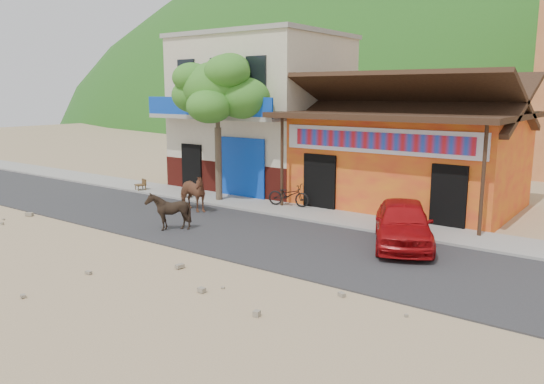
{
  "coord_description": "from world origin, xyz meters",
  "views": [
    {
      "loc": [
        10.1,
        -10.44,
        4.55
      ],
      "look_at": [
        0.22,
        3.0,
        1.4
      ],
      "focal_mm": 35.0,
      "sensor_mm": 36.0,
      "label": 1
    }
  ],
  "objects_px": {
    "cow_tan": "(191,193)",
    "cow_dark": "(168,211)",
    "tree": "(218,128)",
    "cafe_chair_left": "(140,180)",
    "scooter": "(289,195)",
    "red_car": "(403,223)",
    "cafe_chair_right": "(187,188)"
  },
  "relations": [
    {
      "from": "cafe_chair_right",
      "to": "cafe_chair_left",
      "type": "bearing_deg",
      "value": 156.15
    },
    {
      "from": "cow_tan",
      "to": "cow_dark",
      "type": "xyz_separation_m",
      "value": [
        1.45,
        -2.51,
        -0.08
      ]
    },
    {
      "from": "cafe_chair_left",
      "to": "cafe_chair_right",
      "type": "distance_m",
      "value": 3.0
    },
    {
      "from": "cow_dark",
      "to": "cafe_chair_left",
      "type": "distance_m",
      "value": 7.4
    },
    {
      "from": "cow_tan",
      "to": "cafe_chair_left",
      "type": "bearing_deg",
      "value": 79.75
    },
    {
      "from": "cow_dark",
      "to": "red_car",
      "type": "height_order",
      "value": "red_car"
    },
    {
      "from": "tree",
      "to": "scooter",
      "type": "xyz_separation_m",
      "value": [
        3.1,
        0.64,
        -2.55
      ]
    },
    {
      "from": "tree",
      "to": "cow_dark",
      "type": "xyz_separation_m",
      "value": [
        1.82,
        -4.52,
        -2.44
      ]
    },
    {
      "from": "tree",
      "to": "cafe_chair_left",
      "type": "bearing_deg",
      "value": -173.52
    },
    {
      "from": "cow_dark",
      "to": "cafe_chair_right",
      "type": "distance_m",
      "value": 5.15
    },
    {
      "from": "tree",
      "to": "red_car",
      "type": "xyz_separation_m",
      "value": [
        8.77,
        -1.59,
        -2.39
      ]
    },
    {
      "from": "cow_dark",
      "to": "cafe_chair_left",
      "type": "bearing_deg",
      "value": -127.6
    },
    {
      "from": "tree",
      "to": "cafe_chair_right",
      "type": "relative_size",
      "value": 7.24
    },
    {
      "from": "scooter",
      "to": "cafe_chair_left",
      "type": "height_order",
      "value": "cafe_chair_left"
    },
    {
      "from": "cow_tan",
      "to": "cafe_chair_right",
      "type": "xyz_separation_m",
      "value": [
        -1.77,
        1.51,
        -0.23
      ]
    },
    {
      "from": "scooter",
      "to": "cafe_chair_right",
      "type": "relative_size",
      "value": 2.06
    },
    {
      "from": "scooter",
      "to": "cafe_chair_right",
      "type": "xyz_separation_m",
      "value": [
        -4.5,
        -1.14,
        -0.03
      ]
    },
    {
      "from": "red_car",
      "to": "cafe_chair_left",
      "type": "xyz_separation_m",
      "value": [
        -13.17,
        1.09,
        -0.14
      ]
    },
    {
      "from": "cow_dark",
      "to": "cow_tan",
      "type": "bearing_deg",
      "value": -154.76
    },
    {
      "from": "cow_tan",
      "to": "cafe_chair_left",
      "type": "distance_m",
      "value": 5.01
    },
    {
      "from": "red_car",
      "to": "cow_tan",
      "type": "bearing_deg",
      "value": 157.43
    },
    {
      "from": "cow_dark",
      "to": "cafe_chair_right",
      "type": "relative_size",
      "value": 1.55
    },
    {
      "from": "cow_dark",
      "to": "tree",
      "type": "bearing_deg",
      "value": -162.82
    },
    {
      "from": "scooter",
      "to": "cafe_chair_left",
      "type": "xyz_separation_m",
      "value": [
        -7.5,
        -1.14,
        0.01
      ]
    },
    {
      "from": "cow_dark",
      "to": "cafe_chair_left",
      "type": "xyz_separation_m",
      "value": [
        -6.22,
        4.02,
        -0.1
      ]
    },
    {
      "from": "red_car",
      "to": "scooter",
      "type": "bearing_deg",
      "value": 133.08
    },
    {
      "from": "cow_dark",
      "to": "red_car",
      "type": "xyz_separation_m",
      "value": [
        6.96,
        2.92,
        0.05
      ]
    },
    {
      "from": "red_car",
      "to": "cafe_chair_right",
      "type": "distance_m",
      "value": 10.23
    },
    {
      "from": "tree",
      "to": "cow_tan",
      "type": "bearing_deg",
      "value": -79.54
    },
    {
      "from": "cow_tan",
      "to": "cafe_chair_left",
      "type": "height_order",
      "value": "cow_tan"
    },
    {
      "from": "red_car",
      "to": "cafe_chair_right",
      "type": "xyz_separation_m",
      "value": [
        -10.17,
        1.09,
        -0.19
      ]
    },
    {
      "from": "scooter",
      "to": "red_car",
      "type": "bearing_deg",
      "value": -124.73
    }
  ]
}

